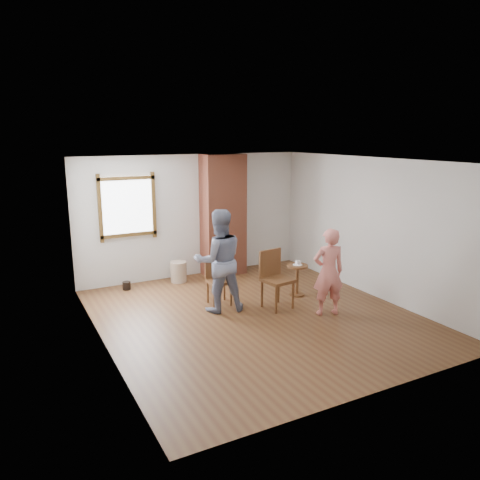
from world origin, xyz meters
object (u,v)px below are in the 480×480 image
dining_chair_left (218,278)px  person_pink (328,272)px  dining_chair_right (274,276)px  side_table (297,275)px  man (219,261)px  stoneware_crock (179,272)px

dining_chair_left → person_pink: size_ratio=0.57×
dining_chair_right → side_table: 0.78m
man → dining_chair_right: bearing=173.5°
dining_chair_left → dining_chair_right: 1.03m
stoneware_crock → dining_chair_left: size_ratio=0.50×
dining_chair_right → person_pink: bearing=-58.8°
man → person_pink: size_ratio=1.19×
dining_chair_left → person_pink: 1.98m
dining_chair_right → man: size_ratio=0.57×
side_table → man: bearing=-179.7°
dining_chair_right → person_pink: size_ratio=0.68×
stoneware_crock → dining_chair_right: 2.40m
stoneware_crock → side_table: 2.52m
stoneware_crock → dining_chair_right: bearing=-64.9°
side_table → person_pink: 1.09m
dining_chair_left → man: (-0.12, -0.33, 0.41)m
dining_chair_left → man: 0.54m
dining_chair_right → person_pink: (0.61, -0.73, 0.18)m
dining_chair_right → dining_chair_left: bearing=133.8°
stoneware_crock → man: (0.07, -1.85, 0.68)m
dining_chair_right → person_pink: 0.97m
stoneware_crock → side_table: size_ratio=0.72×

